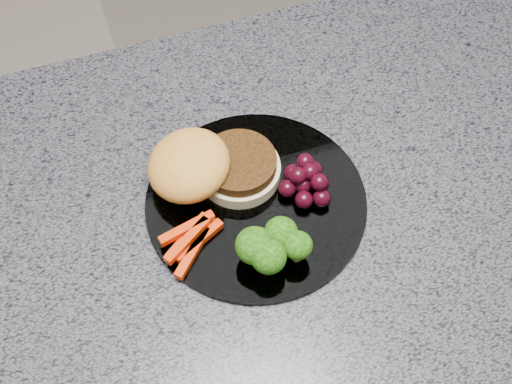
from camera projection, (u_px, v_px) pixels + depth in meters
island_cabinet at (224, 357)px, 1.22m from camera, size 1.20×0.60×0.86m
countertop at (209, 228)px, 0.84m from camera, size 1.20×0.60×0.04m
plate at (256, 203)px, 0.84m from camera, size 0.26×0.26×0.01m
burger at (207, 168)px, 0.83m from camera, size 0.16×0.11×0.05m
carrot_sticks at (191, 240)px, 0.80m from camera, size 0.08×0.07×0.02m
broccoli at (271, 246)px, 0.77m from camera, size 0.08×0.06×0.05m
grape_bunch at (307, 181)px, 0.83m from camera, size 0.06×0.07×0.04m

